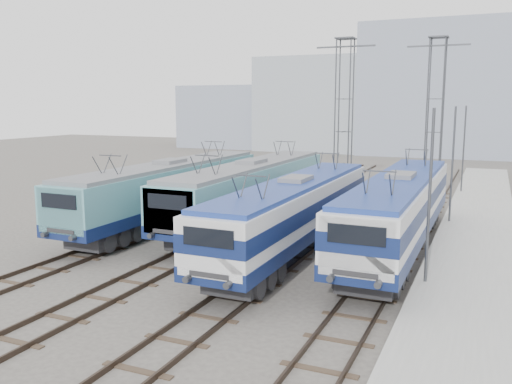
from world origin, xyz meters
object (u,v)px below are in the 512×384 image
object	(u,v)px
mast_mid	(452,167)
locomotive_far_left	(168,187)
locomotive_far_right	(399,206)
locomotive_center_right	(295,209)
locomotive_center_left	(250,188)
catenary_tower_east	(435,110)
mast_rear	(464,151)
catenary_tower_west	(344,110)
mast_front	(429,201)

from	to	relation	value
mast_mid	locomotive_far_left	bearing A→B (deg)	-157.50
locomotive_far_left	locomotive_far_right	distance (m)	13.52
locomotive_far_left	locomotive_center_right	world-z (taller)	locomotive_far_left
locomotive_far_left	locomotive_center_left	xyz separation A→B (m)	(4.50, 1.79, 0.01)
locomotive_center_left	locomotive_far_right	world-z (taller)	locomotive_center_left
catenary_tower_east	locomotive_far_left	bearing A→B (deg)	-129.01
locomotive_far_right	mast_rear	size ratio (longest dim) A/B	2.58
catenary_tower_west	catenary_tower_east	world-z (taller)	same
locomotive_center_right	catenary_tower_west	bearing A→B (deg)	97.36
locomotive_far_right	locomotive_center_left	bearing A→B (deg)	163.93
mast_front	mast_mid	size ratio (longest dim) A/B	1.00
locomotive_far_right	catenary_tower_west	distance (m)	17.15
mast_front	mast_mid	distance (m)	12.00
mast_front	locomotive_center_left	bearing A→B (deg)	145.60
locomotive_far_right	catenary_tower_west	xyz separation A→B (m)	(-6.75, 15.16, 4.34)
locomotive_center_left	locomotive_center_right	distance (m)	6.62
catenary_tower_east	mast_front	distance (m)	22.32
catenary_tower_west	locomotive_far_left	bearing A→B (deg)	-115.18
locomotive_far_left	catenary_tower_east	world-z (taller)	catenary_tower_east
locomotive_far_left	locomotive_center_right	bearing A→B (deg)	-18.79
mast_front	mast_mid	bearing A→B (deg)	90.00
mast_mid	mast_rear	world-z (taller)	same
catenary_tower_east	mast_rear	xyz separation A→B (m)	(2.10, 2.00, -3.14)
catenary_tower_west	mast_rear	distance (m)	9.99
locomotive_center_left	catenary_tower_west	size ratio (longest dim) A/B	1.51
catenary_tower_east	mast_front	xyz separation A→B (m)	(2.10, -22.00, -3.14)
catenary_tower_east	mast_mid	xyz separation A→B (m)	(2.10, -10.00, -3.14)
catenary_tower_west	mast_mid	size ratio (longest dim) A/B	1.71
locomotive_center_right	mast_rear	xyz separation A→B (m)	(6.35, 21.42, 1.28)
catenary_tower_east	mast_rear	distance (m)	4.28
catenary_tower_west	mast_mid	distance (m)	12.16
locomotive_center_right	catenary_tower_east	size ratio (longest dim) A/B	1.44
locomotive_center_left	locomotive_far_right	distance (m)	9.37
locomotive_center_left	mast_mid	xyz separation A→B (m)	(10.85, 4.57, 1.24)
locomotive_center_right	mast_front	xyz separation A→B (m)	(6.35, -2.58, 1.28)
mast_mid	mast_rear	bearing A→B (deg)	90.00
locomotive_far_left	locomotive_center_left	distance (m)	4.84
locomotive_far_right	catenary_tower_west	size ratio (longest dim) A/B	1.50
catenary_tower_west	mast_mid	bearing A→B (deg)	-42.93
catenary_tower_east	locomotive_center_left	bearing A→B (deg)	-120.99
catenary_tower_east	mast_mid	distance (m)	10.69
locomotive_far_left	locomotive_far_right	xyz separation A→B (m)	(13.50, -0.80, 0.05)
locomotive_far_left	locomotive_far_right	bearing A→B (deg)	-3.41
locomotive_center_right	mast_front	size ratio (longest dim) A/B	2.48
locomotive_far_left	mast_rear	size ratio (longest dim) A/B	2.58
locomotive_far_right	catenary_tower_west	world-z (taller)	catenary_tower_west
catenary_tower_east	mast_rear	bearing A→B (deg)	43.60
locomotive_far_left	catenary_tower_east	size ratio (longest dim) A/B	1.51
locomotive_center_left	mast_front	xyz separation A→B (m)	(10.85, -7.43, 1.24)
catenary_tower_west	mast_front	bearing A→B (deg)	-66.73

